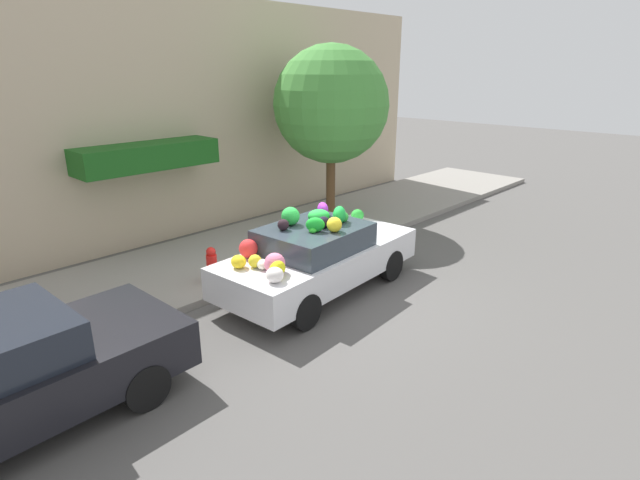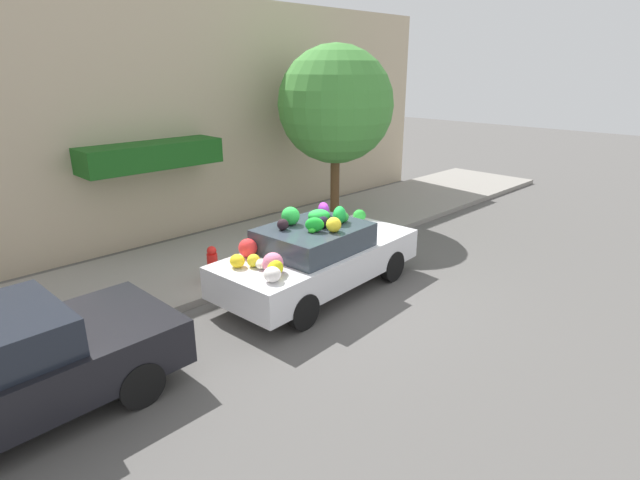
# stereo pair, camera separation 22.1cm
# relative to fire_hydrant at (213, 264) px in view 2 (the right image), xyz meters

# --- Properties ---
(ground_plane) EXTENTS (60.00, 60.00, 0.00)m
(ground_plane) POSITION_rel_fire_hydrant_xyz_m (1.35, -1.60, -0.48)
(ground_plane) COLOR #565451
(sidewalk_curb) EXTENTS (24.00, 3.20, 0.14)m
(sidewalk_curb) POSITION_rel_fire_hydrant_xyz_m (1.35, 1.10, -0.41)
(sidewalk_curb) COLOR gray
(sidewalk_curb) RESTS_ON ground
(building_facade) EXTENTS (18.00, 1.20, 5.64)m
(building_facade) POSITION_rel_fire_hydrant_xyz_m (1.31, 3.32, 2.31)
(building_facade) COLOR #C6B293
(building_facade) RESTS_ON ground
(street_tree) EXTENTS (2.96, 2.96, 4.46)m
(street_tree) POSITION_rel_fire_hydrant_xyz_m (4.76, 1.32, 2.63)
(street_tree) COLOR brown
(street_tree) RESTS_ON sidewalk_curb
(fire_hydrant) EXTENTS (0.20, 0.20, 0.70)m
(fire_hydrant) POSITION_rel_fire_hydrant_xyz_m (0.00, 0.00, 0.00)
(fire_hydrant) COLOR red
(fire_hydrant) RESTS_ON sidewalk_curb
(art_car) EXTENTS (4.25, 1.95, 1.64)m
(art_car) POSITION_rel_fire_hydrant_xyz_m (1.29, -1.53, 0.24)
(art_car) COLOR silver
(art_car) RESTS_ON ground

